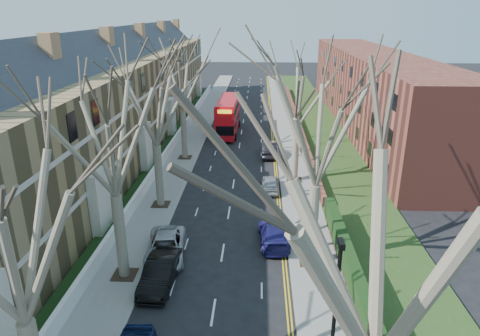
# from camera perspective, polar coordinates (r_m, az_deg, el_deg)

# --- Properties ---
(pavement_left) EXTENTS (3.00, 102.00, 0.12)m
(pavement_left) POSITION_cam_1_polar(r_m,az_deg,el_deg) (57.34, -5.81, 4.92)
(pavement_left) COLOR slate
(pavement_left) RESTS_ON ground
(pavement_right) EXTENTS (3.00, 102.00, 0.12)m
(pavement_right) POSITION_cam_1_polar(r_m,az_deg,el_deg) (56.86, 6.29, 4.77)
(pavement_right) COLOR slate
(pavement_right) RESTS_ON ground
(terrace_left) EXTENTS (9.70, 78.00, 13.60)m
(terrace_left) POSITION_cam_1_polar(r_m,az_deg,el_deg) (50.26, -16.09, 8.46)
(terrace_left) COLOR olive
(terrace_left) RESTS_ON ground
(flats_right) EXTENTS (13.97, 54.00, 10.00)m
(flats_right) POSITION_cam_1_polar(r_m,az_deg,el_deg) (61.46, 17.14, 9.89)
(flats_right) COLOR brown
(flats_right) RESTS_ON ground
(wall_hedge_right) EXTENTS (0.70, 24.00, 1.80)m
(wall_hedge_right) POSITION_cam_1_polar(r_m,az_deg,el_deg) (23.23, 16.32, -17.90)
(wall_hedge_right) COLOR #513422
(wall_hedge_right) RESTS_ON ground
(front_wall_left) EXTENTS (0.30, 78.00, 1.00)m
(front_wall_left) POSITION_cam_1_polar(r_m,az_deg,el_deg) (49.90, -9.00, 3.10)
(front_wall_left) COLOR white
(front_wall_left) RESTS_ON ground
(grass_verge_right) EXTENTS (6.00, 102.00, 0.06)m
(grass_verge_right) POSITION_cam_1_polar(r_m,az_deg,el_deg) (57.30, 10.80, 4.75)
(grass_verge_right) COLOR #213B15
(grass_verge_right) RESTS_ON ground
(lamp_post) EXTENTS (0.18, 0.50, 8.11)m
(lamp_post) POSITION_cam_1_polar(r_m,az_deg,el_deg) (16.39, 12.28, -20.63)
(lamp_post) COLOR black
(lamp_post) RESTS_ON ground
(tree_left_near) EXTENTS (9.80, 9.80, 13.73)m
(tree_left_near) POSITION_cam_1_polar(r_m,az_deg,el_deg) (15.48, -28.96, -6.28)
(tree_left_near) COLOR #6D634E
(tree_left_near) RESTS_ON ground
(tree_left_mid) EXTENTS (10.50, 10.50, 14.71)m
(tree_left_mid) POSITION_cam_1_polar(r_m,az_deg,el_deg) (23.78, -17.18, 5.72)
(tree_left_mid) COLOR #6D634E
(tree_left_mid) RESTS_ON ground
(tree_left_far) EXTENTS (10.15, 10.15, 14.22)m
(tree_left_far) POSITION_cam_1_polar(r_m,az_deg,el_deg) (33.21, -11.51, 9.61)
(tree_left_far) COLOR #6D634E
(tree_left_far) RESTS_ON ground
(tree_left_dist) EXTENTS (10.50, 10.50, 14.71)m
(tree_left_dist) POSITION_cam_1_polar(r_m,az_deg,el_deg) (44.76, -7.88, 12.92)
(tree_left_dist) COLOR #6D634E
(tree_left_dist) RESTS_ON ground
(tree_right_near) EXTENTS (10.85, 10.85, 15.20)m
(tree_right_near) POSITION_cam_1_polar(r_m,az_deg,el_deg) (11.57, 19.65, -8.42)
(tree_right_near) COLOR #6D634E
(tree_right_near) RESTS_ON ground
(tree_right_mid) EXTENTS (10.50, 10.50, 14.71)m
(tree_right_mid) POSITION_cam_1_polar(r_m,az_deg,el_deg) (24.58, 10.60, 6.73)
(tree_right_mid) COLOR #6D634E
(tree_right_mid) RESTS_ON ground
(tree_right_far) EXTENTS (10.15, 10.15, 14.22)m
(tree_right_far) POSITION_cam_1_polar(r_m,az_deg,el_deg) (38.30, 7.85, 11.21)
(tree_right_far) COLOR #6D634E
(tree_right_far) RESTS_ON ground
(double_decker_bus) EXTENTS (2.84, 10.52, 4.40)m
(double_decker_bus) POSITION_cam_1_polar(r_m,az_deg,el_deg) (55.89, -1.62, 6.84)
(double_decker_bus) COLOR red
(double_decker_bus) RESTS_ON ground
(car_left_mid) EXTENTS (1.85, 4.80, 1.56)m
(car_left_mid) POSITION_cam_1_polar(r_m,az_deg,el_deg) (26.12, -10.60, -13.55)
(car_left_mid) COLOR black
(car_left_mid) RESTS_ON ground
(car_left_far) EXTENTS (2.98, 5.47, 1.45)m
(car_left_far) POSITION_cam_1_polar(r_m,az_deg,el_deg) (28.62, -9.88, -10.36)
(car_left_far) COLOR #A8A9AD
(car_left_far) RESTS_ON ground
(car_right_near) EXTENTS (2.29, 4.94, 1.40)m
(car_right_near) POSITION_cam_1_polar(r_m,az_deg,el_deg) (29.93, 4.52, -8.70)
(car_right_near) COLOR navy
(car_right_near) RESTS_ON ground
(car_right_mid) EXTENTS (1.64, 3.93, 1.33)m
(car_right_mid) POSITION_cam_1_polar(r_m,az_deg,el_deg) (38.21, 4.06, -2.07)
(car_right_mid) COLOR #909498
(car_right_mid) RESTS_ON ground
(car_right_far) EXTENTS (1.80, 4.75, 1.55)m
(car_right_far) POSITION_cam_1_polar(r_m,az_deg,el_deg) (47.32, 3.86, 2.54)
(car_right_far) COLOR black
(car_right_far) RESTS_ON ground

